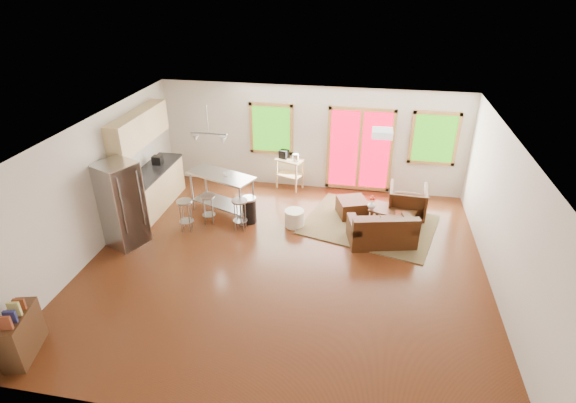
% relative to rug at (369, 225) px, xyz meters
% --- Properties ---
extents(floor, '(7.50, 7.00, 0.02)m').
position_rel_rug_xyz_m(floor, '(-1.56, -1.76, -0.02)').
color(floor, '#391A0B').
rests_on(floor, ground).
extents(ceiling, '(7.50, 7.00, 0.02)m').
position_rel_rug_xyz_m(ceiling, '(-1.56, -1.76, 2.60)').
color(ceiling, silver).
rests_on(ceiling, ground).
extents(back_wall, '(7.50, 0.02, 2.60)m').
position_rel_rug_xyz_m(back_wall, '(-1.56, 1.75, 1.29)').
color(back_wall, beige).
rests_on(back_wall, ground).
extents(left_wall, '(0.02, 7.00, 2.60)m').
position_rel_rug_xyz_m(left_wall, '(-5.32, -1.76, 1.29)').
color(left_wall, beige).
rests_on(left_wall, ground).
extents(right_wall, '(0.02, 7.00, 2.60)m').
position_rel_rug_xyz_m(right_wall, '(2.20, -1.76, 1.29)').
color(right_wall, beige).
rests_on(right_wall, ground).
extents(front_wall, '(7.50, 0.02, 2.60)m').
position_rel_rug_xyz_m(front_wall, '(-1.56, -5.27, 1.29)').
color(front_wall, beige).
rests_on(front_wall, ground).
extents(window_left, '(1.10, 0.05, 1.30)m').
position_rel_rug_xyz_m(window_left, '(-2.56, 1.70, 1.49)').
color(window_left, '#1E5E0B').
rests_on(window_left, back_wall).
extents(french_doors, '(1.60, 0.05, 2.10)m').
position_rel_rug_xyz_m(french_doors, '(-0.36, 1.70, 1.09)').
color(french_doors, '#C1001B').
rests_on(french_doors, back_wall).
extents(window_right, '(1.10, 0.05, 1.30)m').
position_rel_rug_xyz_m(window_right, '(1.34, 1.70, 1.49)').
color(window_right, '#1E5E0B').
rests_on(window_right, back_wall).
extents(rug, '(3.18, 2.73, 0.03)m').
position_rel_rug_xyz_m(rug, '(0.00, 0.00, 0.00)').
color(rug, '#3F5A38').
rests_on(rug, floor).
extents(loveseat, '(1.46, 1.03, 0.71)m').
position_rel_rug_xyz_m(loveseat, '(0.25, -0.69, 0.27)').
color(loveseat, black).
rests_on(loveseat, floor).
extents(coffee_table, '(1.08, 0.84, 0.38)m').
position_rel_rug_xyz_m(coffee_table, '(0.48, 0.10, 0.31)').
color(coffee_table, '#392312').
rests_on(coffee_table, floor).
extents(armchair, '(0.85, 0.80, 0.83)m').
position_rel_rug_xyz_m(armchair, '(0.80, 0.54, 0.40)').
color(armchair, black).
rests_on(armchair, floor).
extents(ottoman, '(0.78, 0.78, 0.41)m').
position_rel_rug_xyz_m(ottoman, '(-0.42, 0.37, 0.19)').
color(ottoman, black).
rests_on(ottoman, floor).
extents(pouf, '(0.45, 0.45, 0.37)m').
position_rel_rug_xyz_m(pouf, '(-1.63, -0.32, 0.17)').
color(pouf, silver).
rests_on(pouf, floor).
extents(vase, '(0.21, 0.21, 0.31)m').
position_rel_rug_xyz_m(vase, '(0.01, 0.03, 0.50)').
color(vase, silver).
rests_on(vase, coffee_table).
extents(book, '(0.23, 0.05, 0.31)m').
position_rel_rug_xyz_m(book, '(0.51, -0.14, 0.54)').
color(book, brown).
rests_on(book, coffee_table).
extents(cabinets, '(0.64, 2.24, 2.30)m').
position_rel_rug_xyz_m(cabinets, '(-5.05, -0.06, 0.91)').
color(cabinets, tan).
rests_on(cabinets, floor).
extents(refrigerator, '(0.93, 0.92, 1.77)m').
position_rel_rug_xyz_m(refrigerator, '(-4.91, -1.60, 0.87)').
color(refrigerator, '#B7BABC').
rests_on(refrigerator, floor).
extents(island, '(1.67, 1.15, 0.98)m').
position_rel_rug_xyz_m(island, '(-3.34, -0.05, 0.66)').
color(island, '#B7BABC').
rests_on(island, floor).
extents(cup, '(0.14, 0.12, 0.11)m').
position_rel_rug_xyz_m(cup, '(-3.21, -0.09, 0.99)').
color(cup, silver).
rests_on(cup, island).
extents(bar_stool_a, '(0.38, 0.38, 0.71)m').
position_rel_rug_xyz_m(bar_stool_a, '(-3.89, -0.90, 0.51)').
color(bar_stool_a, '#B7BABC').
rests_on(bar_stool_a, floor).
extents(bar_stool_b, '(0.40, 0.40, 0.67)m').
position_rel_rug_xyz_m(bar_stool_b, '(-3.52, -0.53, 0.49)').
color(bar_stool_b, '#B7BABC').
rests_on(bar_stool_b, floor).
extents(bar_stool_c, '(0.34, 0.34, 0.71)m').
position_rel_rug_xyz_m(bar_stool_c, '(-2.75, -0.66, 0.51)').
color(bar_stool_c, '#B7BABC').
rests_on(bar_stool_c, floor).
extents(trash_can, '(0.43, 0.43, 0.60)m').
position_rel_rug_xyz_m(trash_can, '(-2.65, -0.33, 0.29)').
color(trash_can, black).
rests_on(trash_can, floor).
extents(kitchen_cart, '(0.76, 0.63, 1.01)m').
position_rel_rug_xyz_m(kitchen_cart, '(-2.09, 1.54, 0.67)').
color(kitchen_cart, tan).
rests_on(kitchen_cart, floor).
extents(bookshelf, '(0.51, 0.86, 0.96)m').
position_rel_rug_xyz_m(bookshelf, '(-4.91, -4.66, 0.36)').
color(bookshelf, '#392312').
rests_on(bookshelf, floor).
extents(ceiling_flush, '(0.35, 0.35, 0.12)m').
position_rel_rug_xyz_m(ceiling_flush, '(0.04, -1.16, 2.52)').
color(ceiling_flush, white).
rests_on(ceiling_flush, ceiling).
extents(pendant_light, '(0.80, 0.18, 0.79)m').
position_rel_rug_xyz_m(pendant_light, '(-3.46, -0.26, 1.88)').
color(pendant_light, gray).
rests_on(pendant_light, ceiling).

